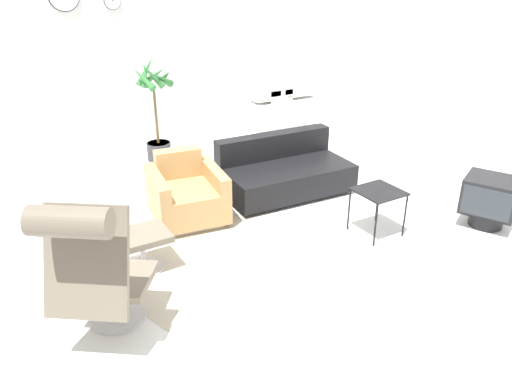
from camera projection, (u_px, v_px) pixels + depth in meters
ground_plane at (238, 249)px, 4.99m from camera, size 12.00×12.00×0.00m
wall_back at (123, 58)px, 6.98m from camera, size 12.00×0.09×2.80m
wall_right at (487, 74)px, 6.01m from camera, size 0.06×12.00×2.80m
round_rug at (250, 267)px, 4.70m from camera, size 2.22×2.22×0.01m
lounge_chair at (92, 260)px, 3.45m from camera, size 0.96×1.03×1.25m
ottoman at (142, 242)px, 4.56m from camera, size 0.49×0.42×0.38m
armchair_red at (186, 196)px, 5.50m from camera, size 0.86×0.92×0.72m
couch_low at (284, 173)px, 6.17m from camera, size 1.60×0.95×0.68m
side_table at (379, 195)px, 5.12m from camera, size 0.44×0.44×0.49m
crt_television at (490, 199)px, 5.33m from camera, size 0.65×0.69×0.55m
potted_plant at (156, 117)px, 7.02m from camera, size 0.57×0.54×1.46m
shelf_unit at (283, 92)px, 8.15m from camera, size 1.15×0.28×1.81m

